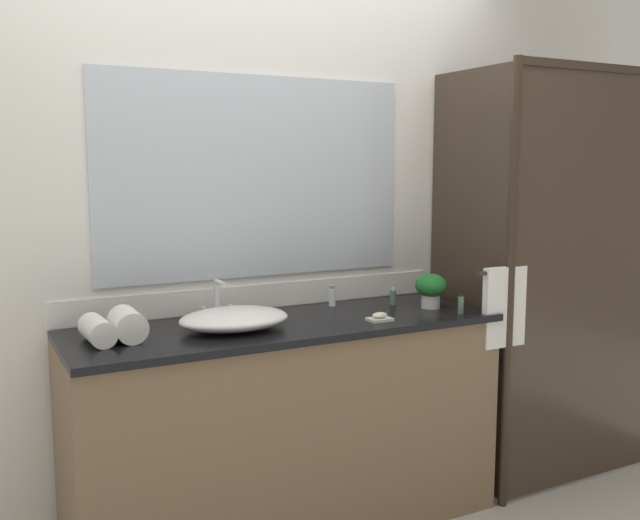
% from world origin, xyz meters
% --- Properties ---
extents(wall_back_with_mirror, '(4.40, 0.06, 2.60)m').
position_xyz_m(wall_back_with_mirror, '(0.00, 0.34, 1.30)').
color(wall_back_with_mirror, silver).
rests_on(wall_back_with_mirror, ground_plane).
extents(vanity_cabinet, '(1.80, 0.58, 0.90)m').
position_xyz_m(vanity_cabinet, '(0.00, 0.01, 0.45)').
color(vanity_cabinet, brown).
rests_on(vanity_cabinet, ground_plane).
extents(shower_enclosure, '(1.20, 0.59, 2.00)m').
position_xyz_m(shower_enclosure, '(1.27, -0.19, 1.02)').
color(shower_enclosure, '#2D2319').
rests_on(shower_enclosure, ground_plane).
extents(sink_basin, '(0.44, 0.33, 0.08)m').
position_xyz_m(sink_basin, '(-0.24, -0.01, 0.94)').
color(sink_basin, white).
rests_on(sink_basin, vanity_cabinet).
extents(faucet, '(0.17, 0.13, 0.17)m').
position_xyz_m(faucet, '(-0.24, 0.18, 0.96)').
color(faucet, silver).
rests_on(faucet, vanity_cabinet).
extents(potted_plant, '(0.14, 0.14, 0.16)m').
position_xyz_m(potted_plant, '(0.70, -0.03, 0.99)').
color(potted_plant, beige).
rests_on(potted_plant, vanity_cabinet).
extents(soap_dish, '(0.10, 0.07, 0.04)m').
position_xyz_m(soap_dish, '(0.35, -0.15, 0.91)').
color(soap_dish, silver).
rests_on(soap_dish, vanity_cabinet).
extents(amenity_bottle_lotion, '(0.03, 0.03, 0.09)m').
position_xyz_m(amenity_bottle_lotion, '(0.32, 0.21, 0.94)').
color(amenity_bottle_lotion, silver).
rests_on(amenity_bottle_lotion, vanity_cabinet).
extents(amenity_bottle_body_wash, '(0.03, 0.03, 0.09)m').
position_xyz_m(amenity_bottle_body_wash, '(0.74, -0.20, 0.94)').
color(amenity_bottle_body_wash, '#4C7056').
rests_on(amenity_bottle_body_wash, vanity_cabinet).
extents(amenity_bottle_conditioner, '(0.03, 0.03, 0.08)m').
position_xyz_m(amenity_bottle_conditioner, '(0.59, 0.11, 0.94)').
color(amenity_bottle_conditioner, '#4C7056').
rests_on(amenity_bottle_conditioner, vanity_cabinet).
extents(rolled_towel_near_edge, '(0.11, 0.21, 0.10)m').
position_xyz_m(rolled_towel_near_edge, '(-0.76, 0.01, 0.95)').
color(rolled_towel_near_edge, white).
rests_on(rolled_towel_near_edge, vanity_cabinet).
extents(rolled_towel_middle, '(0.12, 0.19, 0.12)m').
position_xyz_m(rolled_towel_middle, '(-0.65, 0.01, 0.96)').
color(rolled_towel_middle, white).
rests_on(rolled_towel_middle, vanity_cabinet).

